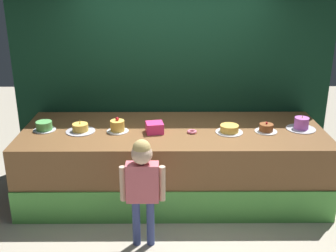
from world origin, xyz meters
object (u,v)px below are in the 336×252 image
(cake_center_left, at_px, (117,126))
(cake_far_left, at_px, (44,126))
(pink_box, at_px, (155,128))
(donut, at_px, (192,132))
(cake_far_right, at_px, (301,124))
(child_figure, at_px, (142,179))
(cake_right, at_px, (266,128))
(cake_center_right, at_px, (229,129))
(cake_left, at_px, (80,128))

(cake_center_left, bearing_deg, cake_far_left, 177.08)
(pink_box, distance_m, donut, 0.44)
(donut, xyz_separation_m, cake_far_right, (1.32, 0.11, 0.05))
(cake_far_left, bearing_deg, donut, -3.16)
(child_figure, height_order, cake_right, child_figure)
(cake_right, bearing_deg, donut, -177.87)
(cake_center_right, bearing_deg, cake_far_right, 6.79)
(child_figure, xyz_separation_m, cake_right, (1.42, 0.96, 0.17))
(child_figure, xyz_separation_m, cake_center_left, (-0.34, 0.98, 0.19))
(cake_far_left, relative_size, cake_center_left, 1.02)
(cake_left, distance_m, cake_right, 2.20)
(child_figure, distance_m, cake_far_right, 2.14)
(child_figure, bearing_deg, cake_center_right, 43.72)
(donut, bearing_deg, cake_far_right, 4.94)
(cake_far_left, bearing_deg, cake_left, -6.05)
(cake_far_left, height_order, cake_left, cake_left)
(child_figure, xyz_separation_m, cake_far_right, (1.86, 1.04, 0.18))
(cake_right, height_order, cake_far_right, cake_far_right)
(cake_center_left, bearing_deg, cake_center_right, -1.87)
(pink_box, xyz_separation_m, cake_center_right, (0.88, -0.00, -0.02))
(cake_center_left, bearing_deg, child_figure, -70.83)
(cake_far_left, distance_m, cake_center_right, 2.21)
(cake_left, relative_size, cake_center_left, 1.32)
(child_figure, height_order, pink_box, child_figure)
(cake_left, bearing_deg, cake_center_right, -1.35)
(cake_far_left, relative_size, cake_far_right, 0.76)
(child_figure, distance_m, cake_right, 1.72)
(pink_box, distance_m, cake_far_left, 1.33)
(cake_left, distance_m, cake_far_right, 2.65)
(donut, relative_size, cake_far_right, 0.33)
(cake_center_right, xyz_separation_m, cake_right, (0.44, 0.02, 0.00))
(cake_center_right, height_order, cake_far_right, cake_far_right)
(pink_box, bearing_deg, cake_right, 0.84)
(donut, xyz_separation_m, cake_center_left, (-0.88, 0.05, 0.05))
(child_figure, xyz_separation_m, donut, (0.54, 0.93, 0.14))
(donut, xyz_separation_m, cake_right, (0.88, 0.03, 0.03))
(cake_far_left, xyz_separation_m, cake_far_right, (3.09, 0.02, 0.01))
(child_figure, height_order, cake_center_left, child_figure)
(cake_far_left, xyz_separation_m, cake_center_right, (2.20, -0.09, -0.01))
(pink_box, relative_size, cake_right, 0.75)
(cake_left, xyz_separation_m, cake_center_right, (1.76, -0.04, 0.00))
(child_figure, height_order, donut, child_figure)
(cake_center_left, distance_m, cake_center_right, 1.32)
(cake_center_right, xyz_separation_m, cake_far_right, (0.88, 0.10, 0.02))
(donut, height_order, cake_far_right, cake_far_right)
(child_figure, xyz_separation_m, pink_box, (0.10, 0.94, 0.19))
(cake_center_right, distance_m, cake_right, 0.44)
(pink_box, relative_size, cake_far_left, 0.74)
(donut, relative_size, cake_center_left, 0.44)
(cake_right, bearing_deg, pink_box, -179.16)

